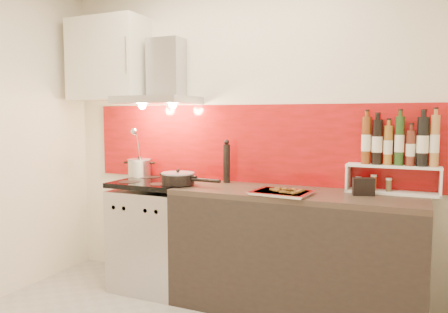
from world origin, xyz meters
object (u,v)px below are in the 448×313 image
at_px(stock_pot, 139,167).
at_px(range_stove, 155,235).
at_px(counter, 294,252).
at_px(saute_pan, 179,178).
at_px(baking_tray, 282,192).
at_px(pepper_mill, 227,162).

bearing_deg(stock_pot, range_stove, -33.27).
relative_size(counter, saute_pan, 3.54).
height_order(range_stove, baking_tray, baking_tray).
bearing_deg(baking_tray, range_stove, 172.23).
distance_m(range_stove, baking_tray, 1.25).
distance_m(saute_pan, baking_tray, 0.86).
relative_size(range_stove, saute_pan, 1.79).
height_order(range_stove, counter, range_stove).
relative_size(pepper_mill, baking_tray, 0.83).
distance_m(range_stove, saute_pan, 0.60).
height_order(stock_pot, saute_pan, stock_pot).
relative_size(range_stove, baking_tray, 2.13).
bearing_deg(stock_pot, baking_tray, -13.40).
relative_size(stock_pot, saute_pan, 0.41).
bearing_deg(pepper_mill, saute_pan, -134.39).
xyz_separation_m(stock_pot, baking_tray, (1.43, -0.34, -0.07)).
height_order(pepper_mill, baking_tray, pepper_mill).
height_order(stock_pot, pepper_mill, pepper_mill).
relative_size(range_stove, counter, 0.51).
distance_m(pepper_mill, baking_tray, 0.69).
relative_size(stock_pot, baking_tray, 0.48).
xyz_separation_m(pepper_mill, baking_tray, (0.58, -0.35, -0.16)).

